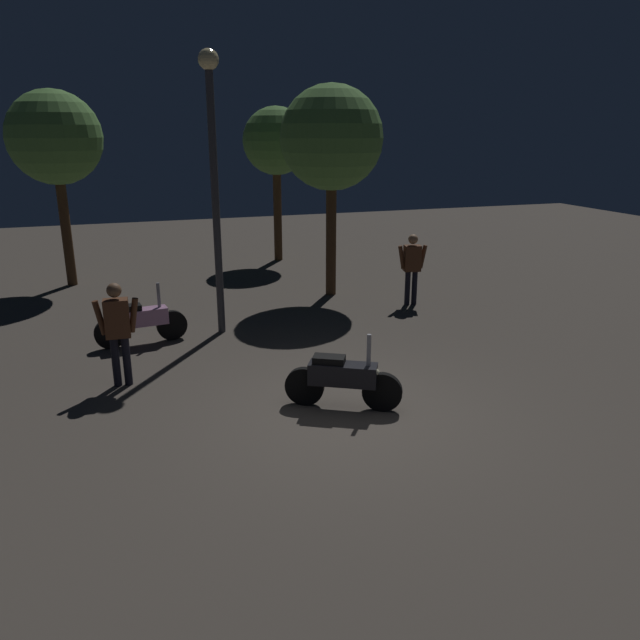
% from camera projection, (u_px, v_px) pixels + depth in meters
% --- Properties ---
extents(ground_plane, '(40.00, 40.00, 0.00)m').
position_uv_depth(ground_plane, '(348.00, 414.00, 8.43)').
color(ground_plane, '#4C443D').
extents(motorcycle_black_foreground, '(1.50, 0.89, 1.11)m').
position_uv_depth(motorcycle_black_foreground, '(343.00, 379.00, 8.50)').
color(motorcycle_black_foreground, black).
rests_on(motorcycle_black_foreground, ground_plane).
extents(motorcycle_pink_parked_left, '(1.66, 0.42, 1.11)m').
position_uv_depth(motorcycle_pink_parked_left, '(141.00, 321.00, 11.06)').
color(motorcycle_pink_parked_left, black).
rests_on(motorcycle_pink_parked_left, ground_plane).
extents(person_rider_beside, '(0.66, 0.30, 1.58)m').
position_uv_depth(person_rider_beside, '(412.00, 264.00, 13.45)').
color(person_rider_beside, black).
rests_on(person_rider_beside, ground_plane).
extents(person_bystander_far, '(0.66, 0.26, 1.61)m').
position_uv_depth(person_bystander_far, '(118.00, 326.00, 9.10)').
color(person_bystander_far, black).
rests_on(person_bystander_far, ground_plane).
extents(streetlamp_near, '(0.36, 0.36, 5.09)m').
position_uv_depth(streetlamp_near, '(213.00, 161.00, 10.91)').
color(streetlamp_near, '#38383D').
rests_on(streetlamp_near, ground_plane).
extents(tree_left_bg, '(1.91, 1.91, 4.41)m').
position_uv_depth(tree_left_bg, '(276.00, 143.00, 17.40)').
color(tree_left_bg, '#4C331E').
rests_on(tree_left_bg, ground_plane).
extents(tree_center_bg, '(2.20, 2.20, 4.68)m').
position_uv_depth(tree_center_bg, '(55.00, 139.00, 14.40)').
color(tree_center_bg, '#4C331E').
rests_on(tree_center_bg, ground_plane).
extents(tree_right_bg, '(2.31, 2.31, 4.74)m').
position_uv_depth(tree_right_bg, '(332.00, 139.00, 13.52)').
color(tree_right_bg, '#4C331E').
rests_on(tree_right_bg, ground_plane).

